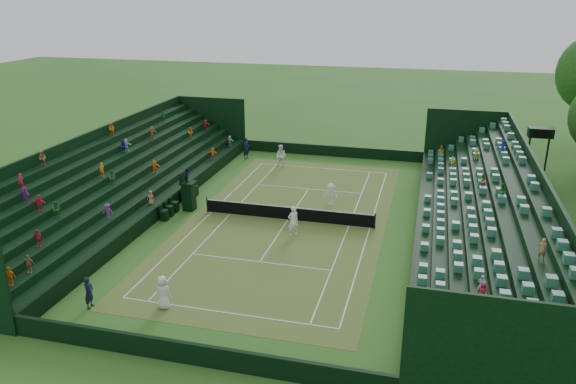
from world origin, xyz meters
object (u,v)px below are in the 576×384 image
player_near_east (293,221)px  player_far_west (281,156)px  tennis_net (288,213)px  player_far_east (331,194)px  umpire_chair (189,192)px  player_near_west (163,292)px

player_near_east → player_far_west: 14.58m
tennis_net → player_far_east: player_far_east is taller
tennis_net → umpire_chair: size_ratio=3.81×
umpire_chair → tennis_net: bearing=-0.6°
tennis_net → player_far_west: size_ratio=5.95×
player_far_east → tennis_net: bearing=-123.9°
tennis_net → player_near_east: 2.59m
player_near_west → player_near_east: 10.64m
player_near_west → player_far_west: size_ratio=0.88×
umpire_chair → player_far_east: (9.43, 3.46, -0.50)m
player_near_east → player_far_west: bearing=-112.8°
player_far_west → player_far_east: player_far_west is taller
umpire_chair → player_near_west: (4.11, -12.30, -0.45)m
player_near_west → player_far_west: (-0.52, 23.71, 0.12)m
player_far_east → player_far_west: bearing=125.0°
tennis_net → player_far_west: bearing=107.3°
player_far_east → player_near_west: bearing=-110.0°
player_near_west → umpire_chair: bearing=-64.8°
tennis_net → player_far_west: player_far_west is taller
player_far_west → player_near_east: bearing=-59.8°
tennis_net → player_near_west: bearing=-104.1°
umpire_chair → player_near_east: umpire_chair is taller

